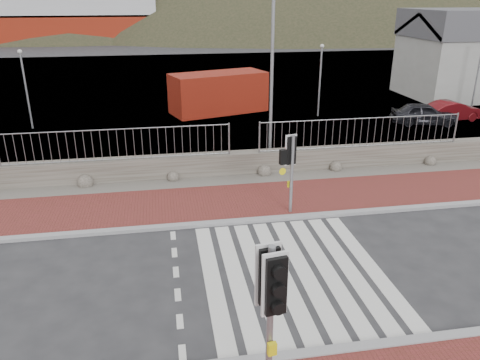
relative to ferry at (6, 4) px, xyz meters
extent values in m
plane|color=#28282B|center=(24.65, -67.90, -5.36)|extent=(220.00, 220.00, 0.00)
cube|color=maroon|center=(24.65, -63.40, -5.32)|extent=(40.00, 3.00, 0.08)
cube|color=gray|center=(24.65, -70.90, -5.31)|extent=(40.00, 0.25, 0.12)
cube|color=gray|center=(24.65, -64.90, -5.31)|extent=(40.00, 0.25, 0.12)
cube|color=silver|center=(22.55, -67.90, -5.36)|extent=(0.42, 5.60, 0.01)
cube|color=silver|center=(23.15, -67.90, -5.36)|extent=(0.42, 5.60, 0.01)
cube|color=silver|center=(23.75, -67.90, -5.36)|extent=(0.42, 5.60, 0.01)
cube|color=silver|center=(24.35, -67.90, -5.36)|extent=(0.42, 5.60, 0.01)
cube|color=silver|center=(24.95, -67.90, -5.36)|extent=(0.42, 5.60, 0.01)
cube|color=silver|center=(25.55, -67.90, -5.36)|extent=(0.42, 5.60, 0.01)
cube|color=silver|center=(26.15, -67.90, -5.36)|extent=(0.42, 5.60, 0.01)
cube|color=silver|center=(26.75, -67.90, -5.36)|extent=(0.42, 5.60, 0.01)
cube|color=#59544C|center=(24.65, -61.40, -5.33)|extent=(40.00, 1.50, 0.06)
cube|color=#4D483F|center=(24.65, -60.60, -4.91)|extent=(40.00, 0.60, 0.90)
cylinder|color=gray|center=(19.85, -60.75, -3.26)|extent=(8.40, 0.04, 0.04)
cylinder|color=gray|center=(24.05, -60.75, -3.86)|extent=(0.07, 0.07, 1.20)
cylinder|color=gray|center=(29.45, -60.75, -3.26)|extent=(8.40, 0.04, 0.04)
cylinder|color=gray|center=(25.25, -60.75, -3.86)|extent=(0.07, 0.07, 1.20)
cylinder|color=gray|center=(33.65, -60.75, -3.86)|extent=(0.07, 0.07, 1.20)
cube|color=#4C4C4F|center=(24.65, -40.00, -5.36)|extent=(120.00, 40.00, 0.50)
cube|color=#3F4C54|center=(24.65, -5.00, -5.36)|extent=(220.00, 50.00, 0.05)
ellipsoid|color=#272D1B|center=(9.65, 20.00, -25.36)|extent=(106.40, 68.40, 76.00)
ellipsoid|color=#272D1B|center=(54.65, 20.00, -31.36)|extent=(140.00, 90.00, 100.00)
cylinder|color=gray|center=(23.12, -71.70, -3.83)|extent=(0.12, 0.12, 3.06)
cube|color=yellow|center=(23.12, -71.70, -4.22)|extent=(0.16, 0.11, 0.24)
cube|color=black|center=(23.12, -71.70, -2.91)|extent=(0.47, 0.32, 1.15)
sphere|color=#0CE53F|center=(23.12, -71.70, -3.23)|extent=(0.16, 0.16, 0.16)
cylinder|color=gray|center=(25.51, -64.51, -4.02)|extent=(0.11, 0.11, 2.69)
cube|color=yellow|center=(25.51, -64.51, -4.35)|extent=(0.15, 0.11, 0.21)
cube|color=black|center=(25.51, -64.51, -3.20)|extent=(0.43, 0.31, 1.01)
sphere|color=#0CE53F|center=(25.51, -64.51, -3.49)|extent=(0.14, 0.14, 0.14)
cube|color=black|center=(25.19, -64.59, -3.35)|extent=(0.24, 0.20, 0.48)
cylinder|color=gray|center=(25.91, -59.80, -1.59)|extent=(0.13, 0.13, 7.54)
cube|color=maroon|center=(25.01, -49.94, -4.18)|extent=(6.10, 3.96, 2.36)
imported|color=black|center=(35.76, -54.81, -4.76)|extent=(3.74, 2.16, 1.20)
imported|color=#550C10|center=(37.80, -54.28, -4.80)|extent=(3.52, 1.53, 1.13)
camera|label=1|loc=(21.54, -77.93, 1.38)|focal=35.00mm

